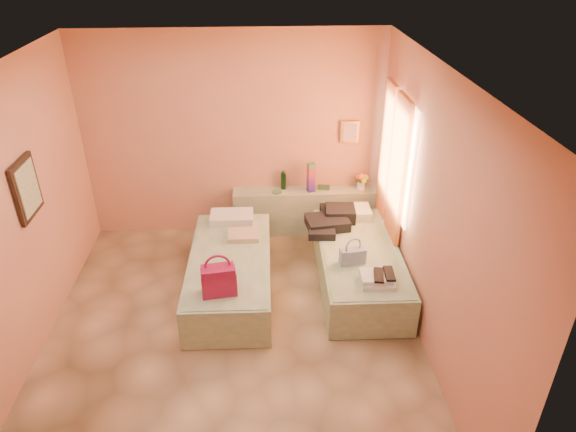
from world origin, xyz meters
The scene contains 16 objects.
ground centered at (0.00, 0.00, 0.00)m, with size 4.50×4.50×0.00m, color tan.
room_walls centered at (0.21, 0.57, 1.79)m, with size 4.02×4.51×2.81m.
headboard_ledge centered at (0.98, 2.10, 0.33)m, with size 2.05×0.30×0.65m, color #A9B291.
bed_left centered at (-0.05, 0.74, 0.25)m, with size 0.90×2.00×0.50m, color #AEC8A1.
bed_right centered at (1.50, 0.80, 0.25)m, with size 0.90×2.00×0.50m, color #AEC8A1.
water_bottle centered at (0.65, 2.17, 0.78)m, with size 0.07×0.07×0.26m, color #143718.
rainbow_box centered at (1.03, 2.07, 0.86)m, with size 0.09×0.09×0.42m, color #981242.
small_dish centered at (0.56, 2.04, 0.67)m, with size 0.12×0.12×0.03m, color #4B8A5A.
green_book centered at (1.22, 2.15, 0.66)m, with size 0.17×0.12×0.03m, color #2A4F2F.
flower_vase centered at (1.74, 2.10, 0.79)m, with size 0.21×0.21×0.27m, color white.
magenta_handbag centered at (-0.12, 0.05, 0.67)m, with size 0.36×0.20×0.34m, color #981242.
khaki_garment centered at (0.11, 1.14, 0.53)m, with size 0.38×0.30×0.06m, color tan.
clothes_pile centered at (1.22, 1.33, 0.59)m, with size 0.57×0.57×0.17m, color black.
blue_handbag centered at (1.36, 0.51, 0.59)m, with size 0.29×0.12×0.19m, color #3E6295.
towel_stack centered at (1.57, 0.12, 0.55)m, with size 0.35×0.30×0.10m, color white.
sandal_pair centered at (1.63, 0.11, 0.61)m, with size 0.20×0.26×0.03m, color black.
Camera 1 is at (0.34, -4.27, 3.84)m, focal length 32.00 mm.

